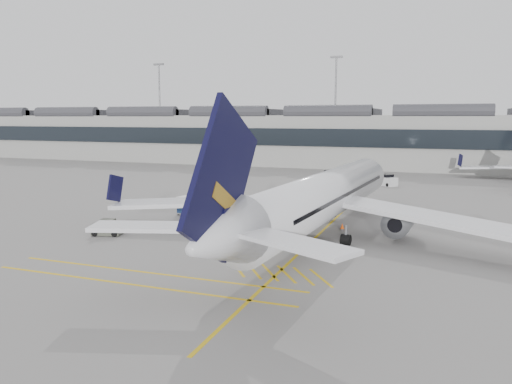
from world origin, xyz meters
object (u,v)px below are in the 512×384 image
(belt_loader, at_px, (309,215))
(ramp_agent_a, at_px, (249,216))
(airliner_main, at_px, (321,198))
(pushback_tug, at_px, (107,228))
(baggage_cart_a, at_px, (200,224))
(ramp_agent_b, at_px, (259,228))

(belt_loader, xyz_separation_m, ramp_agent_a, (-5.01, -4.42, 0.30))
(airliner_main, relative_size, belt_loader, 9.42)
(belt_loader, xyz_separation_m, pushback_tug, (-15.56, -12.93, 0.08))
(pushback_tug, bearing_deg, airliner_main, 3.49)
(ramp_agent_a, bearing_deg, pushback_tug, -174.40)
(airliner_main, relative_size, ramp_agent_a, 26.39)
(ramp_agent_a, bearing_deg, baggage_cart_a, -154.98)
(airliner_main, relative_size, pushback_tug, 15.68)
(baggage_cart_a, distance_m, pushback_tug, 8.41)
(belt_loader, height_order, ramp_agent_b, belt_loader)
(airliner_main, distance_m, ramp_agent_b, 6.15)
(airliner_main, height_order, pushback_tug, airliner_main)
(pushback_tug, bearing_deg, ramp_agent_a, 23.76)
(belt_loader, xyz_separation_m, ramp_agent_b, (-2.33, -8.79, 0.26))
(belt_loader, bearing_deg, pushback_tug, -158.21)
(belt_loader, distance_m, baggage_cart_a, 12.24)
(ramp_agent_a, bearing_deg, airliner_main, -49.84)
(ramp_agent_b, bearing_deg, airliner_main, 163.47)
(pushback_tug, bearing_deg, belt_loader, 24.59)
(ramp_agent_b, distance_m, pushback_tug, 13.86)
(baggage_cart_a, bearing_deg, airliner_main, 8.11)
(baggage_cart_a, bearing_deg, belt_loader, 44.15)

